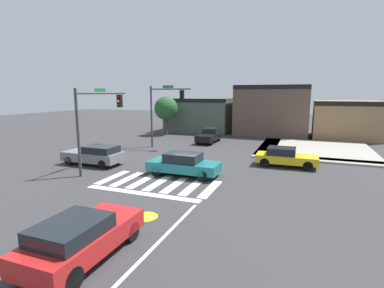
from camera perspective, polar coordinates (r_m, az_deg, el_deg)
ground_plane at (r=21.69m, az=-1.05°, el=-4.23°), size 120.00×120.00×0.00m
crosswalk_near at (r=17.76m, az=-6.57°, el=-7.51°), size 7.07×3.17×0.01m
lane_markings at (r=11.79m, az=-17.74°, el=-17.32°), size 6.80×18.75×0.01m
bike_detector_marking at (r=13.25m, az=-9.04°, el=-13.81°), size 1.07×1.07×0.01m
curb_corner_northeast at (r=29.37m, az=21.82°, el=-1.05°), size 10.00×10.60×0.15m
storefront_row at (r=38.83m, az=14.10°, el=5.71°), size 26.01×6.33×6.26m
traffic_signal_southwest at (r=21.16m, az=-17.82°, el=5.80°), size 0.32×5.37×5.62m
traffic_signal_northwest at (r=28.28m, az=-5.43°, el=7.55°), size 4.20×0.32×6.01m
car_red at (r=10.44m, az=-20.80°, el=-16.58°), size 1.92×4.33×1.45m
car_black at (r=31.69m, az=3.36°, el=1.64°), size 1.74×4.11×1.49m
car_gray at (r=22.95m, az=-18.44°, el=-2.02°), size 4.47×1.89×1.46m
car_teal at (r=18.99m, az=-1.64°, el=-3.93°), size 4.64×1.91×1.49m
car_yellow at (r=22.39m, az=17.75°, el=-2.41°), size 4.29×1.82×1.38m
roadside_tree at (r=37.34m, az=-5.09°, el=6.92°), size 2.97×2.97×4.88m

